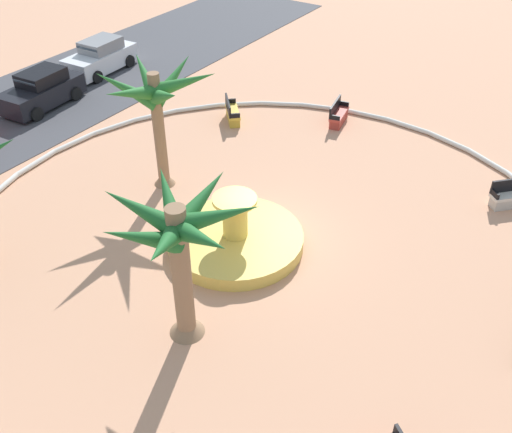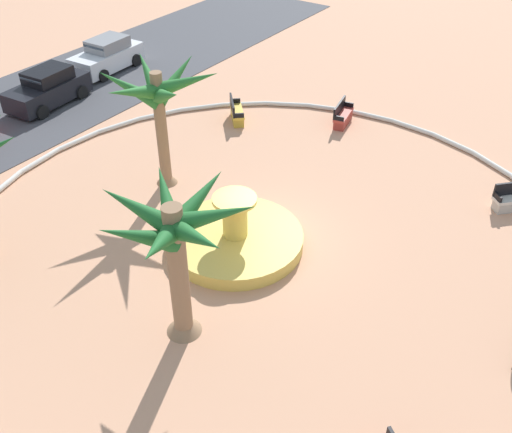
% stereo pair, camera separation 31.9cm
% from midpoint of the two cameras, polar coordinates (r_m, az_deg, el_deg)
% --- Properties ---
extents(ground_plane, '(80.00, 80.00, 0.00)m').
position_cam_midpoint_polar(ground_plane, '(18.99, 1.34, -2.28)').
color(ground_plane, tan).
extents(plaza_curb, '(20.52, 20.52, 0.20)m').
position_cam_midpoint_polar(plaza_curb, '(18.93, 1.34, -2.05)').
color(plaza_curb, silver).
rests_on(plaza_curb, ground).
extents(fountain, '(4.37, 4.37, 1.86)m').
position_cam_midpoint_polar(fountain, '(18.59, -1.55, -2.15)').
color(fountain, gold).
rests_on(fountain, ground).
extents(palm_tree_near_fountain, '(4.22, 3.93, 4.63)m').
position_cam_midpoint_polar(palm_tree_near_fountain, '(20.38, -9.17, 11.48)').
color(palm_tree_near_fountain, '#8E6B4C').
rests_on(palm_tree_near_fountain, ground).
extents(palm_tree_by_curb, '(3.93, 4.02, 4.40)m').
position_cam_midpoint_polar(palm_tree_by_curb, '(13.98, -7.36, -2.19)').
color(palm_tree_by_curb, '#8E6B4C').
rests_on(palm_tree_by_curb, ground).
extents(bench_east, '(1.52, 1.44, 1.00)m').
position_cam_midpoint_polar(bench_east, '(26.11, -1.59, 10.13)').
color(bench_east, gold).
rests_on(bench_east, ground).
extents(bench_west, '(1.67, 0.80, 1.00)m').
position_cam_midpoint_polar(bench_west, '(26.12, 8.89, 9.71)').
color(bench_west, '#B73D33').
rests_on(bench_west, ground).
extents(parked_car_second, '(4.12, 2.15, 1.67)m').
position_cam_midpoint_polar(parked_car_second, '(29.07, -19.56, 11.81)').
color(parked_car_second, black).
rests_on(parked_car_second, ground).
extents(parked_car_third, '(4.09, 2.09, 1.67)m').
position_cam_midpoint_polar(parked_car_third, '(32.24, -14.20, 15.12)').
color(parked_car_third, silver).
rests_on(parked_car_third, ground).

